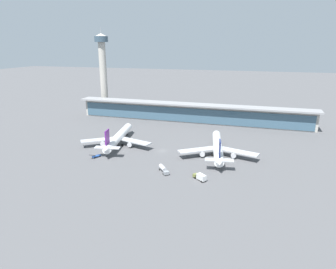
% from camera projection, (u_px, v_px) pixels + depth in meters
% --- Properties ---
extents(ground_plane, '(1200.00, 1200.00, 0.00)m').
position_uv_depth(ground_plane, '(163.00, 151.00, 175.36)').
color(ground_plane, '#515154').
extents(airliner_left_stand, '(43.51, 57.22, 15.29)m').
position_uv_depth(airliner_left_stand, '(118.00, 138.00, 184.47)').
color(airliner_left_stand, white).
rests_on(airliner_left_stand, ground).
extents(airliner_centre_stand, '(43.54, 57.24, 15.29)m').
position_uv_depth(airliner_centre_stand, '(218.00, 147.00, 166.78)').
color(airliner_centre_stand, white).
rests_on(airliner_centre_stand, ground).
extents(service_truck_near_nose_grey, '(7.07, 8.16, 2.95)m').
position_uv_depth(service_truck_near_nose_grey, '(163.00, 169.00, 145.53)').
color(service_truck_near_nose_grey, gray).
rests_on(service_truck_near_nose_grey, ground).
extents(service_truck_under_wing_blue, '(4.17, 6.72, 2.70)m').
position_uv_depth(service_truck_under_wing_blue, '(96.00, 156.00, 164.89)').
color(service_truck_under_wing_blue, '#234C9E').
rests_on(service_truck_under_wing_blue, ground).
extents(service_truck_mid_apron_olive, '(7.14, 6.35, 3.10)m').
position_uv_depth(service_truck_mid_apron_olive, '(200.00, 177.00, 136.81)').
color(service_truck_mid_apron_olive, olive).
rests_on(service_truck_mid_apron_olive, ground).
extents(terminal_building, '(190.24, 12.80, 15.20)m').
position_uv_depth(terminal_building, '(191.00, 112.00, 239.38)').
color(terminal_building, '#B2ADA3').
rests_on(terminal_building, ground).
extents(control_tower, '(12.00, 12.00, 74.64)m').
position_uv_depth(control_tower, '(103.00, 67.00, 271.87)').
color(control_tower, '#B2ADA3').
rests_on(control_tower, ground).
extents(safety_cone_alpha, '(0.62, 0.62, 0.70)m').
position_uv_depth(safety_cone_alpha, '(109.00, 153.00, 170.57)').
color(safety_cone_alpha, orange).
rests_on(safety_cone_alpha, ground).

